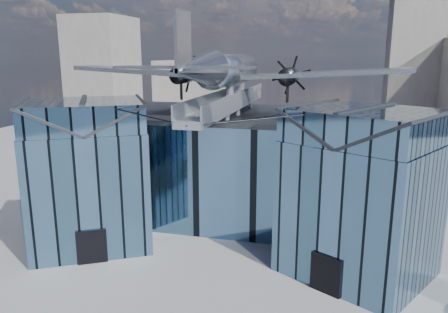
# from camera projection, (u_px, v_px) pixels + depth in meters

# --- Properties ---
(ground_plane) EXTENTS (120.00, 120.00, 0.00)m
(ground_plane) POSITION_uv_depth(u_px,v_px,m) (218.00, 250.00, 34.87)
(ground_plane) COLOR gray
(museum) EXTENTS (32.88, 24.50, 17.60)m
(museum) POSITION_uv_depth(u_px,v_px,m) (234.00, 165.00, 39.10)
(museum) COLOR #486F92
(museum) RESTS_ON ground
(bg_towers) EXTENTS (77.00, 24.50, 26.00)m
(bg_towers) POSITION_uv_depth(u_px,v_px,m) (297.00, 84.00, 79.88)
(bg_towers) COLOR gray
(bg_towers) RESTS_ON ground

